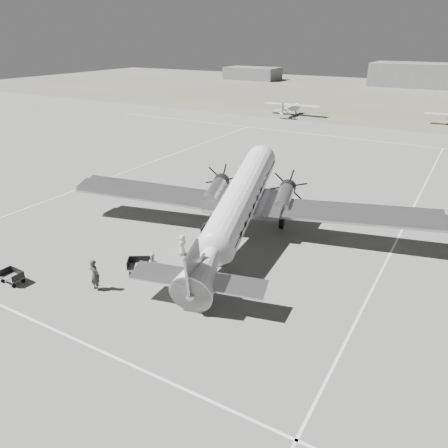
{
  "coord_description": "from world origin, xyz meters",
  "views": [
    {
      "loc": [
        15.64,
        -25.8,
        14.33
      ],
      "look_at": [
        1.65,
        -1.75,
        2.2
      ],
      "focal_mm": 35.0,
      "sensor_mm": 36.0,
      "label": 1
    }
  ],
  "objects_px": {
    "hangar_main": "(448,76)",
    "baggage_cart_near": "(141,266)",
    "shed_secondary": "(252,73)",
    "ramp_agent": "(153,264)",
    "light_plane_left": "(291,109)",
    "ground_crew": "(95,275)",
    "passenger": "(182,245)",
    "baggage_cart_far": "(12,277)",
    "dc3_airliner": "(238,207)"
  },
  "relations": [
    {
      "from": "shed_secondary",
      "to": "baggage_cart_near",
      "type": "distance_m",
      "value": 133.18
    },
    {
      "from": "baggage_cart_near",
      "to": "ground_crew",
      "type": "bearing_deg",
      "value": -141.05
    },
    {
      "from": "baggage_cart_far",
      "to": "light_plane_left",
      "type": "bearing_deg",
      "value": 99.42
    },
    {
      "from": "baggage_cart_far",
      "to": "ground_crew",
      "type": "relative_size",
      "value": 0.72
    },
    {
      "from": "dc3_airliner",
      "to": "baggage_cart_far",
      "type": "height_order",
      "value": "dc3_airliner"
    },
    {
      "from": "light_plane_left",
      "to": "ramp_agent",
      "type": "bearing_deg",
      "value": -76.9
    },
    {
      "from": "baggage_cart_near",
      "to": "ground_crew",
      "type": "xyz_separation_m",
      "value": [
        -1.01,
        -2.97,
        0.53
      ]
    },
    {
      "from": "ground_crew",
      "to": "ramp_agent",
      "type": "bearing_deg",
      "value": -117.25
    },
    {
      "from": "passenger",
      "to": "light_plane_left",
      "type": "bearing_deg",
      "value": 8.11
    },
    {
      "from": "light_plane_left",
      "to": "passenger",
      "type": "bearing_deg",
      "value": -76.18
    },
    {
      "from": "light_plane_left",
      "to": "baggage_cart_near",
      "type": "bearing_deg",
      "value": -77.76
    },
    {
      "from": "hangar_main",
      "to": "shed_secondary",
      "type": "bearing_deg",
      "value": -175.24
    },
    {
      "from": "hangar_main",
      "to": "ramp_agent",
      "type": "xyz_separation_m",
      "value": [
        -5.64,
        -126.83,
        -2.5
      ]
    },
    {
      "from": "shed_secondary",
      "to": "baggage_cart_near",
      "type": "bearing_deg",
      "value": -66.35
    },
    {
      "from": "dc3_airliner",
      "to": "baggage_cart_far",
      "type": "bearing_deg",
      "value": -140.62
    },
    {
      "from": "shed_secondary",
      "to": "baggage_cart_far",
      "type": "bearing_deg",
      "value": -69.58
    },
    {
      "from": "shed_secondary",
      "to": "baggage_cart_near",
      "type": "height_order",
      "value": "shed_secondary"
    },
    {
      "from": "baggage_cart_far",
      "to": "baggage_cart_near",
      "type": "bearing_deg",
      "value": 41.53
    },
    {
      "from": "ramp_agent",
      "to": "baggage_cart_near",
      "type": "bearing_deg",
      "value": 109.48
    },
    {
      "from": "hangar_main",
      "to": "baggage_cart_far",
      "type": "bearing_deg",
      "value": -95.5
    },
    {
      "from": "hangar_main",
      "to": "baggage_cart_far",
      "type": "xyz_separation_m",
      "value": [
        -12.71,
        -132.01,
        -2.89
      ]
    },
    {
      "from": "baggage_cart_near",
      "to": "ground_crew",
      "type": "distance_m",
      "value": 3.18
    },
    {
      "from": "ramp_agent",
      "to": "shed_secondary",
      "type": "bearing_deg",
      "value": 33.81
    },
    {
      "from": "ground_crew",
      "to": "passenger",
      "type": "xyz_separation_m",
      "value": [
        1.89,
        6.42,
        -0.26
      ]
    },
    {
      "from": "ground_crew",
      "to": "passenger",
      "type": "bearing_deg",
      "value": -101.75
    },
    {
      "from": "ground_crew",
      "to": "dc3_airliner",
      "type": "bearing_deg",
      "value": -107.87
    },
    {
      "from": "baggage_cart_near",
      "to": "ramp_agent",
      "type": "bearing_deg",
      "value": -22.48
    },
    {
      "from": "hangar_main",
      "to": "dc3_airliner",
      "type": "relative_size",
      "value": 1.45
    },
    {
      "from": "passenger",
      "to": "dc3_airliner",
      "type": "bearing_deg",
      "value": -38.59
    },
    {
      "from": "shed_secondary",
      "to": "light_plane_left",
      "type": "xyz_separation_m",
      "value": [
        38.92,
        -60.9,
        -0.83
      ]
    },
    {
      "from": "hangar_main",
      "to": "ramp_agent",
      "type": "distance_m",
      "value": 126.98
    },
    {
      "from": "dc3_airliner",
      "to": "light_plane_left",
      "type": "bearing_deg",
      "value": 94.96
    },
    {
      "from": "dc3_airliner",
      "to": "ground_crew",
      "type": "xyz_separation_m",
      "value": [
        -4.24,
        -10.21,
        -1.75
      ]
    },
    {
      "from": "dc3_airliner",
      "to": "hangar_main",
      "type": "bearing_deg",
      "value": 75.13
    },
    {
      "from": "baggage_cart_near",
      "to": "ground_crew",
      "type": "relative_size",
      "value": 0.85
    },
    {
      "from": "ramp_agent",
      "to": "dc3_airliner",
      "type": "bearing_deg",
      "value": -8.17
    },
    {
      "from": "hangar_main",
      "to": "ramp_agent",
      "type": "height_order",
      "value": "hangar_main"
    },
    {
      "from": "hangar_main",
      "to": "dc3_airliner",
      "type": "bearing_deg",
      "value": -91.6
    },
    {
      "from": "shed_secondary",
      "to": "hangar_main",
      "type": "bearing_deg",
      "value": 4.76
    },
    {
      "from": "baggage_cart_far",
      "to": "ground_crew",
      "type": "xyz_separation_m",
      "value": [
        5.12,
        2.06,
        0.6
      ]
    },
    {
      "from": "hangar_main",
      "to": "passenger",
      "type": "xyz_separation_m",
      "value": [
        -5.69,
        -123.54,
        -2.54
      ]
    },
    {
      "from": "light_plane_left",
      "to": "ramp_agent",
      "type": "xyz_separation_m",
      "value": [
        15.44,
        -60.93,
        -0.37
      ]
    },
    {
      "from": "light_plane_left",
      "to": "shed_secondary",
      "type": "bearing_deg",
      "value": 121.47
    },
    {
      "from": "baggage_cart_far",
      "to": "passenger",
      "type": "bearing_deg",
      "value": 52.6
    },
    {
      "from": "hangar_main",
      "to": "baggage_cart_near",
      "type": "distance_m",
      "value": 127.19
    },
    {
      "from": "shed_secondary",
      "to": "ground_crew",
      "type": "xyz_separation_m",
      "value": [
        52.41,
        -124.96,
        -0.98
      ]
    },
    {
      "from": "shed_secondary",
      "to": "ramp_agent",
      "type": "bearing_deg",
      "value": -65.95
    },
    {
      "from": "shed_secondary",
      "to": "baggage_cart_near",
      "type": "xyz_separation_m",
      "value": [
        53.43,
        -121.99,
        -1.51
      ]
    },
    {
      "from": "light_plane_left",
      "to": "hangar_main",
      "type": "bearing_deg",
      "value": 71.15
    },
    {
      "from": "light_plane_left",
      "to": "ramp_agent",
      "type": "distance_m",
      "value": 62.86
    }
  ]
}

